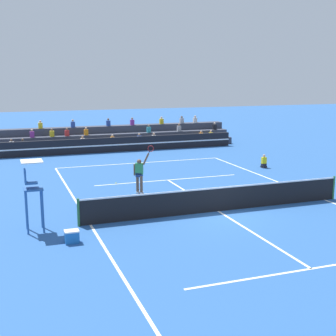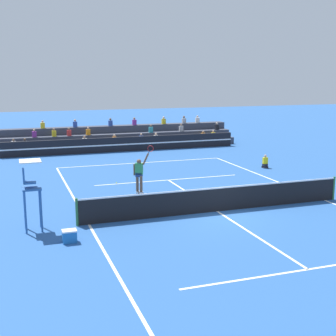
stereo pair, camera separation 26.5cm
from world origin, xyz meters
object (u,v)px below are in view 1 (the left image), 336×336
(tennis_player, at_px, (140,174))
(tennis_ball, at_px, (116,183))
(equipment_cooler, at_px, (72,236))
(ball_kid_courtside, at_px, (264,163))
(umpire_chair, at_px, (32,186))

(tennis_player, distance_m, tennis_ball, 2.72)
(equipment_cooler, bearing_deg, tennis_ball, 66.80)
(tennis_ball, bearing_deg, tennis_player, -76.22)
(tennis_player, xyz_separation_m, tennis_ball, (-0.61, 2.48, -0.95))
(ball_kid_courtside, distance_m, equipment_cooler, 16.31)
(equipment_cooler, bearing_deg, tennis_player, 54.40)
(tennis_ball, height_order, equipment_cooler, equipment_cooler)
(tennis_ball, bearing_deg, ball_kid_courtside, 6.61)
(ball_kid_courtside, height_order, equipment_cooler, ball_kid_courtside)
(umpire_chair, height_order, ball_kid_courtside, umpire_chair)
(umpire_chair, relative_size, equipment_cooler, 5.34)
(tennis_ball, bearing_deg, equipment_cooler, -113.20)
(ball_kid_courtside, bearing_deg, umpire_chair, -152.02)
(ball_kid_courtside, relative_size, equipment_cooler, 1.69)
(umpire_chair, distance_m, tennis_player, 6.72)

